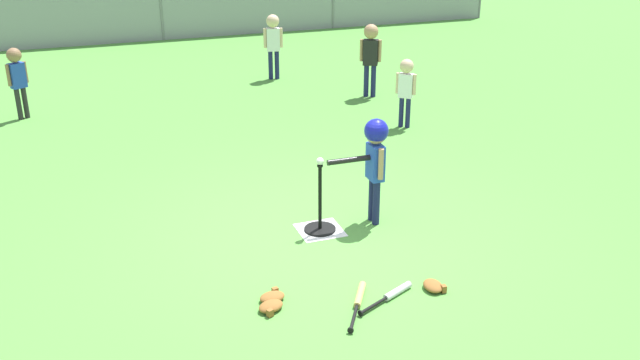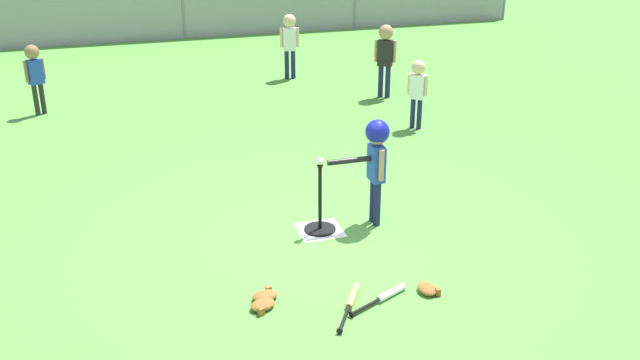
% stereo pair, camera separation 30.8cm
% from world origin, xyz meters
% --- Properties ---
extents(ground_plane, '(60.00, 60.00, 0.00)m').
position_xyz_m(ground_plane, '(0.00, 0.00, 0.00)').
color(ground_plane, '#51933D').
extents(home_plate, '(0.44, 0.44, 0.01)m').
position_xyz_m(home_plate, '(0.07, 0.18, 0.00)').
color(home_plate, white).
rests_on(home_plate, ground_plane).
extents(batting_tee, '(0.32, 0.32, 0.71)m').
position_xyz_m(batting_tee, '(0.07, 0.18, 0.12)').
color(batting_tee, black).
rests_on(batting_tee, ground_plane).
extents(baseball_on_tee, '(0.07, 0.07, 0.07)m').
position_xyz_m(baseball_on_tee, '(0.07, 0.18, 0.75)').
color(baseball_on_tee, white).
rests_on(baseball_on_tee, batting_tee).
extents(batter_child, '(0.63, 0.32, 1.11)m').
position_xyz_m(batter_child, '(0.65, 0.17, 0.79)').
color(batter_child, '#191E4C').
rests_on(batter_child, ground_plane).
extents(fielder_deep_left, '(0.28, 0.21, 1.05)m').
position_xyz_m(fielder_deep_left, '(-2.79, 5.12, 0.68)').
color(fielder_deep_left, '#262626').
rests_on(fielder_deep_left, ground_plane).
extents(fielder_deep_center, '(0.31, 0.24, 1.17)m').
position_xyz_m(fielder_deep_center, '(2.48, 4.44, 0.75)').
color(fielder_deep_center, '#191E4C').
rests_on(fielder_deep_center, ground_plane).
extents(fielder_near_left, '(0.23, 0.21, 0.98)m').
position_xyz_m(fielder_near_left, '(2.32, 2.84, 0.63)').
color(fielder_near_left, '#191E4C').
rests_on(fielder_near_left, ground_plane).
extents(fielder_deep_right, '(0.33, 0.22, 1.13)m').
position_xyz_m(fielder_deep_right, '(1.34, 6.04, 0.73)').
color(fielder_deep_right, '#191E4C').
rests_on(fielder_deep_right, ground_plane).
extents(spare_bat_silver, '(0.60, 0.32, 0.06)m').
position_xyz_m(spare_bat_silver, '(0.22, -1.21, 0.03)').
color(spare_bat_silver, silver).
rests_on(spare_bat_silver, ground_plane).
extents(spare_bat_wood, '(0.41, 0.64, 0.06)m').
position_xyz_m(spare_bat_wood, '(-0.08, -1.19, 0.03)').
color(spare_bat_wood, '#DBB266').
rests_on(spare_bat_wood, ground_plane).
extents(glove_by_plate, '(0.19, 0.24, 0.07)m').
position_xyz_m(glove_by_plate, '(0.60, -1.22, 0.04)').
color(glove_by_plate, brown).
rests_on(glove_by_plate, ground_plane).
extents(glove_near_bats, '(0.26, 0.24, 0.07)m').
position_xyz_m(glove_near_bats, '(-0.81, -1.05, 0.04)').
color(glove_near_bats, brown).
rests_on(glove_near_bats, ground_plane).
extents(glove_tossed_aside, '(0.25, 0.21, 0.07)m').
position_xyz_m(glove_tossed_aside, '(-0.75, -0.91, 0.04)').
color(glove_tossed_aside, brown).
rests_on(glove_tossed_aside, ground_plane).
extents(outfield_fence, '(16.06, 0.06, 1.15)m').
position_xyz_m(outfield_fence, '(0.00, 10.08, 0.62)').
color(outfield_fence, slate).
rests_on(outfield_fence, ground_plane).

